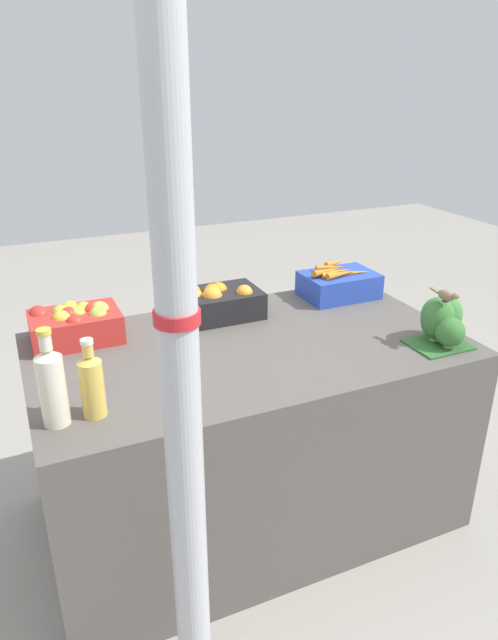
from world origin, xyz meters
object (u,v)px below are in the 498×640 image
object	(u,v)px
support_pole	(180,365)
carrot_crate	(339,284)
sparrow_bird	(447,295)
orange_crate	(217,302)
juice_bottle_golden	(92,384)
apple_crate	(74,323)
broccoli_pile	(442,320)
juice_bottle_cloudy	(52,385)

from	to	relation	value
support_pole	carrot_crate	distance (m)	1.53
carrot_crate	sparrow_bird	xyz separation A→B (m)	(0.07, -0.62, 0.14)
orange_crate	carrot_crate	size ratio (longest dim) A/B	1.00
juice_bottle_golden	orange_crate	bearing A→B (deg)	42.91
support_pole	apple_crate	world-z (taller)	support_pole
broccoli_pile	juice_bottle_cloudy	xyz separation A→B (m)	(-1.43, 0.01, 0.04)
broccoli_pile	juice_bottle_golden	xyz separation A→B (m)	(-1.31, 0.01, 0.02)
support_pole	broccoli_pile	world-z (taller)	support_pole
support_pole	carrot_crate	xyz separation A→B (m)	(1.08, 1.04, -0.30)
orange_crate	carrot_crate	bearing A→B (deg)	-0.17
juice_bottle_golden	sparrow_bird	world-z (taller)	juice_bottle_golden
orange_crate	apple_crate	bearing A→B (deg)	179.70
juice_bottle_cloudy	sparrow_bird	distance (m)	1.40
broccoli_pile	apple_crate	bearing A→B (deg)	155.52
broccoli_pile	orange_crate	bearing A→B (deg)	140.15
orange_crate	support_pole	bearing A→B (deg)	-114.69
orange_crate	sparrow_bird	distance (m)	0.92
apple_crate	broccoli_pile	xyz separation A→B (m)	(1.29, -0.59, 0.02)
carrot_crate	juice_bottle_golden	size ratio (longest dim) A/B	1.33
apple_crate	carrot_crate	bearing A→B (deg)	-0.23
broccoli_pile	juice_bottle_cloudy	bearing A→B (deg)	179.60
apple_crate	orange_crate	size ratio (longest dim) A/B	1.00
juice_bottle_cloudy	juice_bottle_golden	world-z (taller)	juice_bottle_cloudy
juice_bottle_cloudy	sparrow_bird	bearing A→B (deg)	-1.91
apple_crate	orange_crate	distance (m)	0.59
support_pole	orange_crate	size ratio (longest dim) A/B	6.98
broccoli_pile	sparrow_bird	world-z (taller)	sparrow_bird
orange_crate	juice_bottle_golden	distance (m)	0.84
apple_crate	juice_bottle_golden	xyz separation A→B (m)	(-0.03, -0.58, 0.04)
broccoli_pile	juice_bottle_golden	distance (m)	1.32
support_pole	broccoli_pile	distance (m)	1.29
orange_crate	broccoli_pile	size ratio (longest dim) A/B	1.43
apple_crate	sparrow_bird	size ratio (longest dim) A/B	2.47
carrot_crate	broccoli_pile	world-z (taller)	broccoli_pile
broccoli_pile	carrot_crate	bearing A→B (deg)	99.30
juice_bottle_golden	sparrow_bird	xyz separation A→B (m)	(1.29, -0.05, 0.10)
juice_bottle_cloudy	orange_crate	bearing A→B (deg)	38.23
apple_crate	juice_bottle_cloudy	size ratio (longest dim) A/B	1.10
support_pole	carrot_crate	bearing A→B (deg)	43.87
orange_crate	carrot_crate	world-z (taller)	carrot_crate
juice_bottle_cloudy	sparrow_bird	size ratio (longest dim) A/B	2.25
apple_crate	sparrow_bird	bearing A→B (deg)	-26.29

